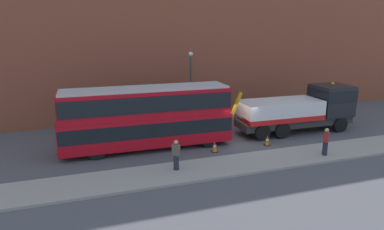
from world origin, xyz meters
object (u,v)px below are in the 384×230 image
at_px(traffic_cone_midway, 267,141).
at_px(traffic_cone_near_bus, 215,147).
at_px(pedestrian_onlooker, 176,155).
at_px(pedestrian_bystander, 326,142).
at_px(recovery_tow_truck, 300,109).
at_px(double_decker_bus, 147,115).
at_px(street_lamp, 191,81).

bearing_deg(traffic_cone_midway, traffic_cone_near_bus, -179.68).
xyz_separation_m(pedestrian_onlooker, pedestrian_bystander, (9.26, -0.79, 0.00)).
xyz_separation_m(pedestrian_bystander, traffic_cone_midway, (-2.21, 3.03, -0.64)).
height_order(pedestrian_onlooker, traffic_cone_midway, pedestrian_onlooker).
bearing_deg(traffic_cone_midway, pedestrian_onlooker, -162.39).
relative_size(recovery_tow_truck, double_decker_bus, 0.92).
bearing_deg(pedestrian_onlooker, recovery_tow_truck, -17.20).
xyz_separation_m(recovery_tow_truck, pedestrian_bystander, (-1.80, -5.12, -0.77)).
height_order(pedestrian_onlooker, traffic_cone_near_bus, pedestrian_onlooker).
bearing_deg(double_decker_bus, street_lamp, 48.83).
height_order(pedestrian_onlooker, pedestrian_bystander, same).
relative_size(pedestrian_onlooker, traffic_cone_midway, 2.38).
distance_m(pedestrian_onlooker, street_lamp, 10.69).
bearing_deg(pedestrian_onlooker, traffic_cone_midway, -20.97).
relative_size(traffic_cone_near_bus, street_lamp, 0.12).
xyz_separation_m(traffic_cone_midway, street_lamp, (-3.00, 7.34, 3.13)).
height_order(double_decker_bus, pedestrian_onlooker, double_decker_bus).
distance_m(pedestrian_onlooker, traffic_cone_midway, 7.43).
distance_m(traffic_cone_near_bus, traffic_cone_midway, 3.85).
height_order(pedestrian_onlooker, street_lamp, street_lamp).
height_order(recovery_tow_truck, pedestrian_bystander, recovery_tow_truck).
relative_size(pedestrian_onlooker, pedestrian_bystander, 1.00).
bearing_deg(pedestrian_onlooker, double_decker_bus, 60.56).
bearing_deg(pedestrian_bystander, recovery_tow_truck, -56.07).
bearing_deg(traffic_cone_midway, double_decker_bus, 164.84).
bearing_deg(recovery_tow_truck, double_decker_bus, -179.04).
bearing_deg(street_lamp, pedestrian_bystander, -63.31).
height_order(traffic_cone_near_bus, traffic_cone_midway, same).
distance_m(double_decker_bus, traffic_cone_near_bus, 4.82).
height_order(recovery_tow_truck, double_decker_bus, double_decker_bus).
height_order(recovery_tow_truck, pedestrian_onlooker, recovery_tow_truck).
xyz_separation_m(recovery_tow_truck, street_lamp, (-7.01, 5.25, 1.71)).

